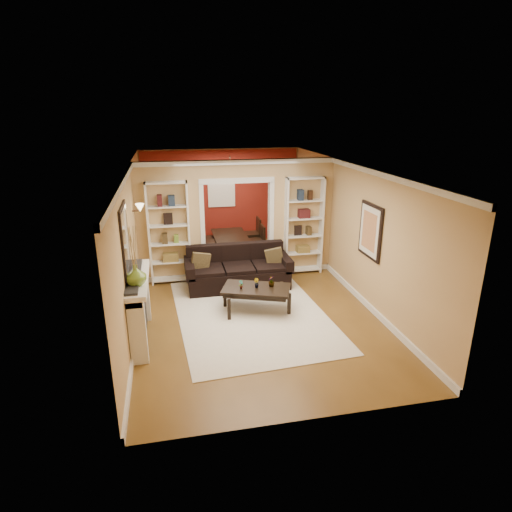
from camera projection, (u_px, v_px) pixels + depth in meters
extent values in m
plane|color=brown|center=(247.00, 294.00, 9.14)|extent=(8.00, 8.00, 0.00)
plane|color=white|center=(246.00, 166.00, 8.27)|extent=(8.00, 8.00, 0.00)
plane|color=tan|center=(221.00, 196.00, 12.41)|extent=(8.00, 0.00, 8.00)
plane|color=tan|center=(309.00, 325.00, 5.00)|extent=(8.00, 0.00, 8.00)
plane|color=tan|center=(132.00, 240.00, 8.27)|extent=(0.00, 8.00, 8.00)
plane|color=tan|center=(350.00, 228.00, 9.14)|extent=(0.00, 8.00, 8.00)
cube|color=tan|center=(237.00, 219.00, 9.82)|extent=(4.50, 0.15, 2.70)
cube|color=maroon|center=(221.00, 198.00, 12.39)|extent=(4.44, 0.04, 2.64)
cube|color=#8CA5CC|center=(221.00, 190.00, 12.28)|extent=(0.78, 0.03, 0.98)
cube|color=white|center=(251.00, 314.00, 8.26)|extent=(2.99, 4.02, 0.01)
cube|color=black|center=(238.00, 268.00, 9.39)|extent=(2.30, 0.99, 0.90)
cube|color=brown|center=(201.00, 263.00, 9.16)|extent=(0.41, 0.18, 0.39)
cube|color=brown|center=(274.00, 258.00, 9.47)|extent=(0.39, 0.17, 0.38)
cube|color=black|center=(256.00, 299.00, 8.33)|extent=(1.44, 1.10, 0.49)
imported|color=#336626|center=(241.00, 285.00, 8.16)|extent=(0.11, 0.11, 0.18)
imported|color=#336626|center=(256.00, 283.00, 8.22)|extent=(0.12, 0.13, 0.19)
imported|color=#336626|center=(271.00, 281.00, 8.27)|extent=(0.16, 0.16, 0.21)
cube|color=white|center=(169.00, 234.00, 9.42)|extent=(0.90, 0.30, 2.30)
cube|color=white|center=(303.00, 226.00, 10.02)|extent=(0.90, 0.30, 2.30)
cube|color=white|center=(141.00, 309.00, 7.16)|extent=(0.32, 1.70, 1.16)
imported|color=olive|center=(136.00, 275.00, 6.58)|extent=(0.35, 0.35, 0.34)
cube|color=silver|center=(125.00, 240.00, 6.74)|extent=(0.03, 0.95, 1.10)
cube|color=#FFE0A5|center=(137.00, 209.00, 8.64)|extent=(0.18, 0.18, 0.22)
cube|color=black|center=(370.00, 231.00, 8.14)|extent=(0.04, 0.85, 1.05)
imported|color=black|center=(232.00, 245.00, 11.50)|extent=(1.59, 0.89, 0.56)
cube|color=black|center=(212.00, 243.00, 11.05)|extent=(0.60, 0.60, 0.95)
cube|color=black|center=(254.00, 241.00, 11.27)|extent=(0.56, 0.56, 0.89)
cube|color=black|center=(210.00, 238.00, 11.62)|extent=(0.47, 0.47, 0.83)
cube|color=black|center=(250.00, 234.00, 11.82)|extent=(0.58, 0.58, 0.95)
cube|color=#3A261A|center=(227.00, 180.00, 10.99)|extent=(0.50, 0.50, 0.30)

